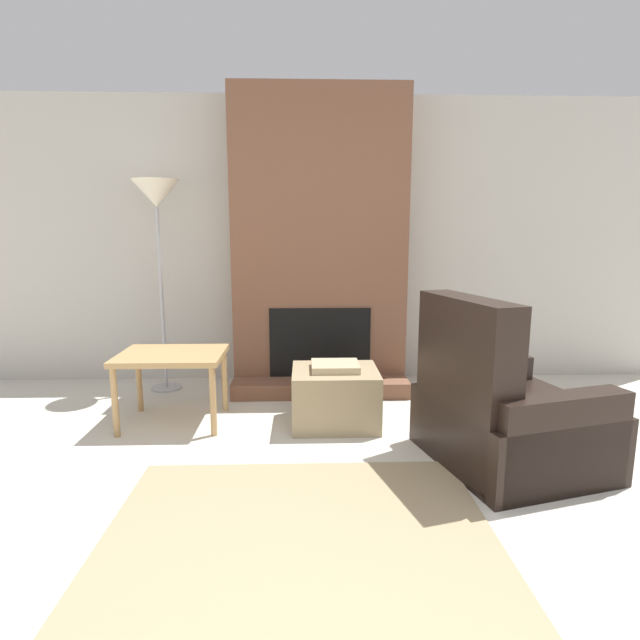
{
  "coord_description": "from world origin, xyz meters",
  "views": [
    {
      "loc": [
        -0.14,
        -1.45,
        1.39
      ],
      "look_at": [
        0.0,
        2.81,
        0.64
      ],
      "focal_mm": 28.0,
      "sensor_mm": 36.0,
      "label": 1
    }
  ],
  "objects_px": {
    "side_table": "(172,362)",
    "ottoman": "(335,396)",
    "armchair": "(500,417)",
    "floor_lamp_left": "(157,205)"
  },
  "relations": [
    {
      "from": "ottoman",
      "to": "armchair",
      "type": "distance_m",
      "value": 1.16
    },
    {
      "from": "ottoman",
      "to": "armchair",
      "type": "relative_size",
      "value": 0.54
    },
    {
      "from": "armchair",
      "to": "side_table",
      "type": "distance_m",
      "value": 2.26
    },
    {
      "from": "side_table",
      "to": "floor_lamp_left",
      "type": "distance_m",
      "value": 1.44
    },
    {
      "from": "side_table",
      "to": "ottoman",
      "type": "bearing_deg",
      "value": -2.94
    },
    {
      "from": "ottoman",
      "to": "floor_lamp_left",
      "type": "height_order",
      "value": "floor_lamp_left"
    },
    {
      "from": "side_table",
      "to": "floor_lamp_left",
      "type": "relative_size",
      "value": 0.41
    },
    {
      "from": "armchair",
      "to": "ottoman",
      "type": "bearing_deg",
      "value": 40.19
    },
    {
      "from": "ottoman",
      "to": "floor_lamp_left",
      "type": "xyz_separation_m",
      "value": [
        -1.47,
        0.88,
        1.41
      ]
    },
    {
      "from": "ottoman",
      "to": "floor_lamp_left",
      "type": "distance_m",
      "value": 2.21
    }
  ]
}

